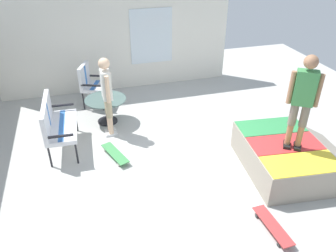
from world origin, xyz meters
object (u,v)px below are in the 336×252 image
Objects in this scene: patio_chair_near_house at (90,81)px; patio_table at (106,106)px; person_skater at (303,97)px; patio_bench at (55,121)px; skateboard_by_bench at (115,154)px; person_watching at (107,92)px; skateboard_spare at (273,226)px; skate_ramp at (284,156)px.

patio_chair_near_house reaches higher than patio_table.
person_skater is (-3.66, -3.09, 0.88)m from patio_chair_near_house.
patio_bench reaches higher than patio_table.
patio_chair_near_house is 1.24× the size of skateboard_by_bench.
patio_chair_near_house is at bearing 9.78° from person_watching.
skateboard_by_bench is at bearing 178.74° from patio_table.
patio_table reaches higher than skateboard_by_bench.
patio_table is 0.56× the size of person_skater.
person_watching is (-1.47, -0.25, 0.36)m from patio_chair_near_house.
person_skater is at bearing -40.50° from skateboard_spare.
skate_ramp is at bearing 4.36° from person_skater.
skateboard_spare is at bearing -153.46° from patio_table.
skateboard_spare is at bearing 142.79° from skate_ramp.
skateboard_spare is at bearing 139.50° from person_skater.
person_watching is at bearing 29.96° from skateboard_spare.
skateboard_spare is (-1.23, 0.93, -0.19)m from skate_ramp.
person_watching is 1.03× the size of person_skater.
person_skater reaches higher than person_watching.
patio_chair_near_house is (1.75, -0.79, -0.00)m from patio_bench.
patio_chair_near_house is at bearing 41.09° from skate_ramp.
patio_table is at bearing -165.42° from patio_chair_near_house.
person_watching reaches higher than patio_bench.
person_skater reaches higher than skateboard_by_bench.
patio_table reaches higher than skate_ramp.
person_watching is at bearing 52.40° from person_skater.
patio_table is (-0.96, -0.25, -0.21)m from patio_chair_near_house.
patio_chair_near_house is 4.87m from person_skater.
patio_chair_near_house is 0.63× the size of person_skater.
person_watching is (0.28, -1.05, 0.35)m from patio_bench.
skate_ramp is 2.14× the size of patio_chair_near_house.
skate_ramp is 1.71× the size of patio_bench.
skate_ramp is at bearing -138.91° from patio_chair_near_house.
person_skater reaches higher than patio_bench.
skateboard_by_bench is 1.02× the size of skateboard_spare.
skate_ramp is at bearing -114.66° from patio_bench.
patio_bench reaches higher than skate_ramp.
skateboard_by_bench is at bearing 65.67° from person_skater.
skateboard_by_bench is 3.08m from skateboard_spare.
patio_chair_near_house is 1.26× the size of skateboard_spare.
person_skater is 2.01× the size of skateboard_spare.
patio_chair_near_house is at bearing 5.29° from skateboard_by_bench.
patio_bench is at bearing 104.99° from person_watching.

